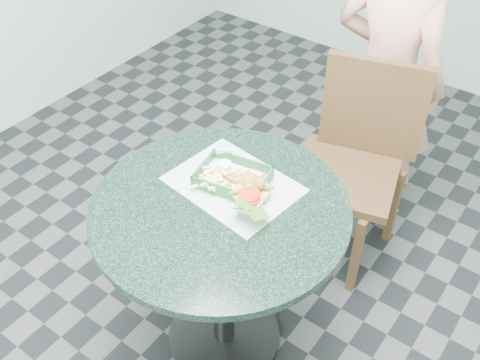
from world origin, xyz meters
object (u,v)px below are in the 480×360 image
Objects in this scene: crab_sandwich at (246,192)px; sauce_ramekin at (226,169)px; dining_chair at (357,151)px; diner_person at (386,79)px; cafe_table at (221,244)px; food_basket at (233,184)px.

sauce_ramekin is (-0.13, 0.05, -0.00)m from crab_sandwich.
dining_chair is 0.35m from diner_person.
cafe_table is 0.95× the size of dining_chair.
cafe_table is 0.58× the size of diner_person.
dining_chair reaches higher than food_basket.
sauce_ramekin is at bearing 156.92° from crab_sandwich.
dining_chair is 0.79m from crab_sandwich.
food_basket is at bearing 86.65° from diner_person.
cafe_table is at bearing -113.84° from dining_chair.
sauce_ramekin is (-0.19, -0.69, 0.27)m from dining_chair.
food_basket is at bearing -117.83° from dining_chair.
crab_sandwich is (-0.04, -1.02, 0.04)m from diner_person.
dining_chair is 0.76m from food_basket.
cafe_table is 0.27m from sauce_ramekin.
crab_sandwich is at bearing -23.17° from food_basket.
crab_sandwich is at bearing 91.59° from diner_person.
diner_person reaches higher than dining_chair.
food_basket is (-0.15, -0.71, 0.23)m from dining_chair.
diner_person is 0.98m from sauce_ramekin.
sauce_ramekin is at bearing 84.10° from diner_person.
crab_sandwich reaches higher than sauce_ramekin.
crab_sandwich is (0.08, -0.04, 0.03)m from food_basket.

